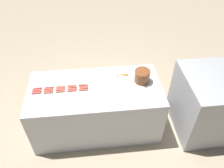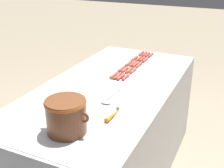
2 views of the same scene
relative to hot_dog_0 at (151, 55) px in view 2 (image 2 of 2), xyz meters
The scene contains 24 objects.
griddle_counter 0.93m from the hot_dog_0, 85.34° to the left, with size 0.93×1.94×0.87m.
hot_dog_0 is the anchor object (origin of this frame).
hot_dog_1 0.16m from the hot_dog_0, 89.75° to the left, with size 0.03×0.13×0.02m.
hot_dog_2 0.32m from the hot_dog_0, 89.16° to the left, with size 0.02×0.13×0.02m.
hot_dog_3 0.48m from the hot_dog_0, 90.08° to the left, with size 0.03×0.13×0.02m.
hot_dog_4 0.65m from the hot_dog_0, 90.02° to the left, with size 0.03×0.13×0.02m.
hot_dog_5 0.04m from the hot_dog_0, ahead, with size 0.02×0.13×0.02m.
hot_dog_6 0.16m from the hot_dog_0, 77.16° to the left, with size 0.03×0.13×0.02m.
hot_dog_7 0.33m from the hot_dog_0, 83.28° to the left, with size 0.03×0.13×0.02m.
hot_dog_8 0.49m from the hot_dog_0, 86.04° to the left, with size 0.03×0.13×0.02m.
hot_dog_9 0.66m from the hot_dog_0, 86.73° to the left, with size 0.03×0.13×0.02m.
hot_dog_10 0.07m from the hot_dog_0, ahead, with size 0.03×0.13×0.02m.
hot_dog_11 0.17m from the hot_dog_0, 65.66° to the left, with size 0.03×0.13×0.02m.
hot_dog_12 0.33m from the hot_dog_0, 77.92° to the left, with size 0.03×0.13×0.02m.
hot_dog_13 0.50m from the hot_dog_0, 81.70° to the left, with size 0.03×0.13×0.02m.
hot_dog_14 0.66m from the hot_dog_0, 84.05° to the left, with size 0.03×0.13×0.02m.
hot_dog_15 0.10m from the hot_dog_0, ahead, with size 0.02×0.13×0.02m.
hot_dog_16 0.20m from the hot_dog_0, 57.06° to the left, with size 0.03×0.13×0.02m.
hot_dog_17 0.34m from the hot_dog_0, 72.44° to the left, with size 0.03×0.13×0.02m.
hot_dog_18 0.50m from the hot_dog_0, 77.93° to the left, with size 0.03×0.13×0.02m.
hot_dog_19 0.66m from the hot_dog_0, 81.10° to the left, with size 0.03×0.13×0.02m.
bean_pot 1.51m from the hot_dog_0, 90.21° to the left, with size 0.29×0.23×0.20m.
serving_spoon 1.07m from the hot_dog_0, 92.48° to the left, with size 0.07×0.27×0.02m.
carrot 1.26m from the hot_dog_0, 97.76° to the left, with size 0.05×0.18×0.03m.
Camera 2 is at (-0.89, 1.86, 1.77)m, focal length 47.09 mm.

